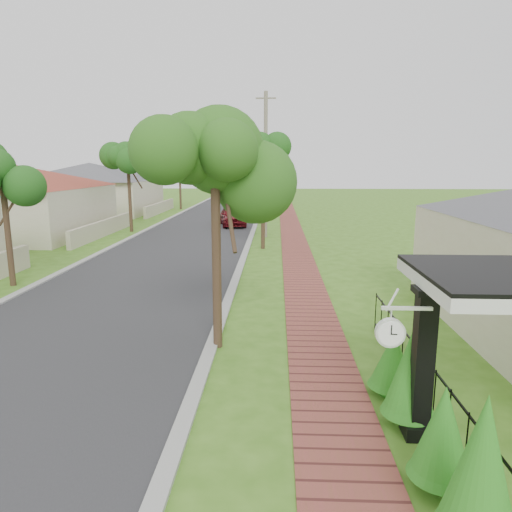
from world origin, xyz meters
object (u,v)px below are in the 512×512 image
(parked_car_red, at_px, (233,216))
(utility_pole, at_px, (266,165))
(station_clock, at_px, (391,331))
(near_tree, at_px, (215,168))
(porch_post, at_px, (422,372))
(parked_car_white, at_px, (258,203))

(parked_car_red, xyz_separation_m, utility_pole, (2.53, -5.24, 3.65))
(station_clock, bearing_deg, near_tree, 128.12)
(porch_post, xyz_separation_m, utility_pole, (-3.02, 21.00, 3.24))
(parked_car_white, relative_size, near_tree, 0.84)
(parked_car_white, bearing_deg, station_clock, -83.72)
(near_tree, bearing_deg, porch_post, -43.66)
(porch_post, xyz_separation_m, near_tree, (-3.75, 3.58, 3.18))
(parked_car_white, bearing_deg, utility_pole, -85.18)
(parked_car_red, relative_size, parked_car_white, 0.93)
(porch_post, bearing_deg, utility_pole, 98.20)
(parked_car_white, bearing_deg, near_tree, -88.27)
(porch_post, height_order, parked_car_red, porch_post)
(parked_car_red, bearing_deg, utility_pole, -75.40)
(parked_car_red, bearing_deg, parked_car_white, 72.16)
(parked_car_red, distance_m, utility_pole, 6.86)
(porch_post, bearing_deg, parked_car_red, 101.94)
(utility_pole, bearing_deg, near_tree, -92.38)
(station_clock, bearing_deg, porch_post, 32.50)
(parked_car_red, relative_size, station_clock, 5.17)
(porch_post, relative_size, parked_car_red, 0.60)
(parked_car_red, bearing_deg, porch_post, -89.20)
(near_tree, height_order, station_clock, near_tree)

